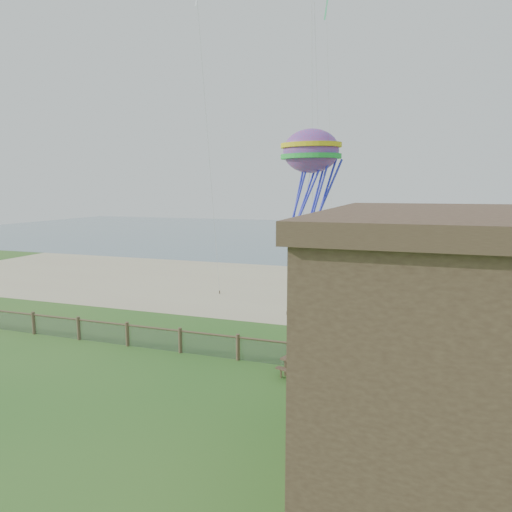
% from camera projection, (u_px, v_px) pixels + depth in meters
% --- Properties ---
extents(ground, '(160.00, 160.00, 0.00)m').
position_uv_depth(ground, '(175.00, 421.00, 15.63)').
color(ground, '#2A6221').
rests_on(ground, ground).
extents(sand_beach, '(72.00, 20.00, 0.02)m').
position_uv_depth(sand_beach, '(310.00, 289.00, 36.24)').
color(sand_beach, '#C3B28D').
rests_on(sand_beach, ground).
extents(ocean, '(160.00, 68.00, 0.02)m').
position_uv_depth(ocean, '(365.00, 236.00, 77.45)').
color(ocean, slate).
rests_on(ocean, ground).
extents(chainlink_fence, '(36.20, 0.20, 1.25)m').
position_uv_depth(chainlink_fence, '(238.00, 349.00, 21.17)').
color(chainlink_fence, brown).
rests_on(chainlink_fence, ground).
extents(picnic_table, '(2.27, 1.98, 0.80)m').
position_uv_depth(picnic_table, '(303.00, 369.00, 19.19)').
color(picnic_table, brown).
rests_on(picnic_table, ground).
extents(octopus_kite, '(3.61, 2.84, 6.70)m').
position_uv_depth(octopus_kite, '(310.00, 184.00, 24.22)').
color(octopus_kite, '#EC2564').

